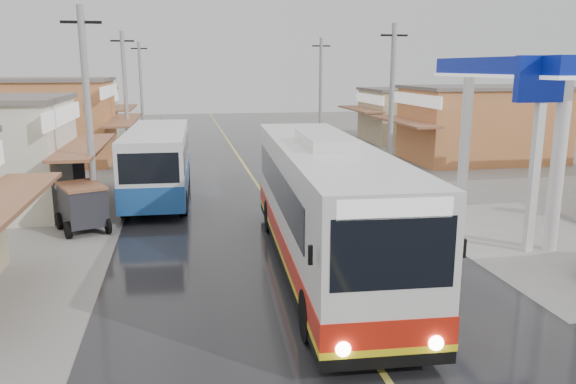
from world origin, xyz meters
The scene contains 12 objects.
ground centered at (0.00, 0.00, 0.00)m, with size 120.00×120.00×0.00m, color slate.
road centered at (0.00, 15.00, 0.01)m, with size 12.00×90.00×0.02m, color black.
centre_line centered at (0.00, 15.00, 0.02)m, with size 0.15×90.00×0.01m, color #D8CC4C.
shopfronts_left centered at (-13.00, 18.00, 0.00)m, with size 11.00×44.00×5.20m, color tan, non-canonical shape.
shopfronts_right centered at (15.00, 12.00, 0.00)m, with size 11.00×44.00×4.80m, color beige, non-canonical shape.
utility_poles_left centered at (-7.00, 16.00, 0.00)m, with size 1.60×50.00×8.00m, color gray, non-canonical shape.
utility_poles_right centered at (7.00, 15.00, 0.00)m, with size 1.60×36.00×8.00m, color gray, non-canonical shape.
coach_bus centered at (0.32, 2.78, 1.92)m, with size 3.50×12.88×3.98m.
second_bus centered at (-4.75, 12.99, 1.68)m, with size 2.87×9.51×3.13m.
cyclist centered at (-5.15, 10.43, 0.66)m, with size 0.82×1.90×2.00m.
tricycle_near centered at (-7.32, 8.19, 0.99)m, with size 2.21×2.47×1.73m.
tricycle_far centered at (-9.02, 14.22, 1.01)m, with size 2.19×2.50×1.77m.
Camera 1 is at (-3.67, -12.60, 5.87)m, focal length 35.00 mm.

